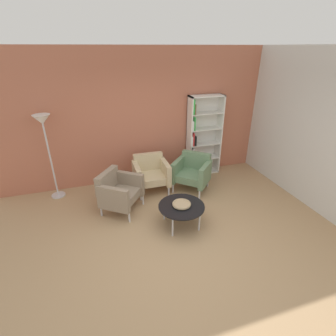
{
  "coord_description": "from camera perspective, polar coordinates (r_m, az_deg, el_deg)",
  "views": [
    {
      "loc": [
        -1.12,
        -2.95,
        2.87
      ],
      "look_at": [
        0.08,
        0.84,
        0.95
      ],
      "focal_mm": 26.98,
      "sensor_mm": 36.0,
      "label": 1
    }
  ],
  "objects": [
    {
      "name": "ground_plane",
      "position": [
        4.26,
        2.53,
        -16.54
      ],
      "size": [
        8.32,
        8.32,
        0.0
      ],
      "primitive_type": "plane",
      "color": "tan"
    },
    {
      "name": "brick_back_panel",
      "position": [
        5.7,
        -5.79,
        11.24
      ],
      "size": [
        6.4,
        0.12,
        2.9
      ],
      "primitive_type": "cube",
      "color": "#B2664C",
      "rests_on": "ground_plane"
    },
    {
      "name": "plaster_right_partition",
      "position": [
        5.52,
        29.86,
        7.46
      ],
      "size": [
        0.12,
        5.2,
        2.9
      ],
      "primitive_type": "cube",
      "color": "silver",
      "rests_on": "ground_plane"
    },
    {
      "name": "bookshelf_tall",
      "position": [
        6.08,
        7.5,
        6.89
      ],
      "size": [
        0.8,
        0.3,
        1.9
      ],
      "color": "silver",
      "rests_on": "ground_plane"
    },
    {
      "name": "coffee_table_low",
      "position": [
        4.4,
        3.07,
        -8.81
      ],
      "size": [
        0.8,
        0.8,
        0.4
      ],
      "color": "black",
      "rests_on": "ground_plane"
    },
    {
      "name": "decorative_bowl",
      "position": [
        4.37,
        3.09,
        -8.12
      ],
      "size": [
        0.32,
        0.32,
        0.05
      ],
      "color": "tan",
      "rests_on": "coffee_table_low"
    },
    {
      "name": "armchair_spare_guest",
      "position": [
        4.86,
        -11.11,
        -5.08
      ],
      "size": [
        0.94,
        0.95,
        0.78
      ],
      "rotation": [
        0.0,
        0.0,
        0.93
      ],
      "color": "gray",
      "rests_on": "ground_plane"
    },
    {
      "name": "armchair_by_bookshelf",
      "position": [
        5.51,
        5.52,
        -0.77
      ],
      "size": [
        0.95,
        0.95,
        0.78
      ],
      "rotation": [
        0.0,
        0.0,
        -0.75
      ],
      "color": "slate",
      "rests_on": "ground_plane"
    },
    {
      "name": "armchair_near_window",
      "position": [
        5.44,
        -3.95,
        -1.11
      ],
      "size": [
        0.73,
        0.67,
        0.78
      ],
      "rotation": [
        0.0,
        0.0,
        -0.01
      ],
      "color": "#C6B289",
      "rests_on": "ground_plane"
    },
    {
      "name": "floor_lamp_torchiere",
      "position": [
        5.34,
        -26.19,
        7.71
      ],
      "size": [
        0.32,
        0.32,
        1.74
      ],
      "color": "silver",
      "rests_on": "ground_plane"
    }
  ]
}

